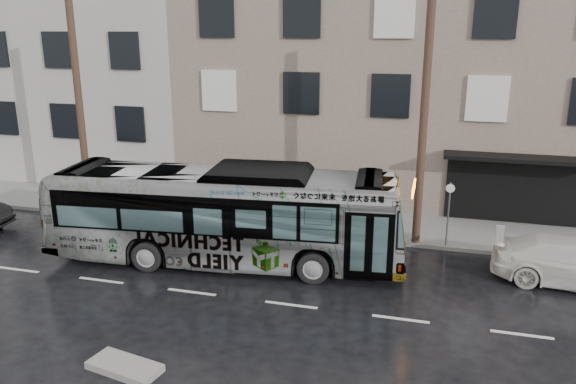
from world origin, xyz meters
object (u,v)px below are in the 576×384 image
(utility_pole_front, at_px, (423,123))
(bus, at_px, (225,215))
(sign_post, at_px, (448,214))
(utility_pole_rear, at_px, (80,109))

(utility_pole_front, height_order, bus, utility_pole_front)
(sign_post, xyz_separation_m, bus, (-7.45, -3.24, 0.36))
(sign_post, relative_size, bus, 0.20)
(utility_pole_front, bearing_deg, utility_pole_rear, 180.00)
(utility_pole_front, distance_m, utility_pole_rear, 14.00)
(utility_pole_rear, distance_m, sign_post, 15.46)
(sign_post, bearing_deg, bus, -156.53)
(utility_pole_rear, distance_m, bus, 8.81)
(sign_post, bearing_deg, utility_pole_front, 180.00)
(bus, bearing_deg, utility_pole_rear, 61.40)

